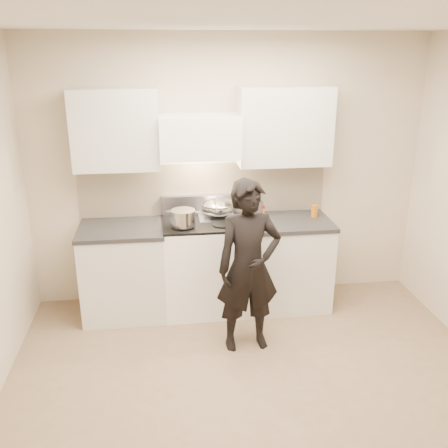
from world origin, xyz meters
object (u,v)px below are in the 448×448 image
object	(u,v)px
counter_right	(283,262)
person	(249,267)
stove	(203,265)
utensil_crock	(258,207)
wok	(218,207)

from	to	relation	value
counter_right	person	world-z (taller)	person
counter_right	stove	bearing A→B (deg)	-180.00
utensil_crock	person	size ratio (longest dim) A/B	0.18
counter_right	person	xyz separation A→B (m)	(-0.49, -0.74, 0.31)
counter_right	wok	bearing A→B (deg)	171.82
counter_right	wok	xyz separation A→B (m)	(-0.66, 0.09, 0.59)
wok	counter_right	bearing A→B (deg)	-8.18
counter_right	utensil_crock	distance (m)	0.63
stove	utensil_crock	xyz separation A→B (m)	(0.59, 0.18, 0.53)
stove	utensil_crock	world-z (taller)	utensil_crock
wok	utensil_crock	bearing A→B (deg)	12.00
wok	stove	bearing A→B (deg)	-150.95
stove	person	size ratio (longest dim) A/B	0.62
stove	counter_right	bearing A→B (deg)	0.00
counter_right	utensil_crock	xyz separation A→B (m)	(-0.24, 0.18, 0.55)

